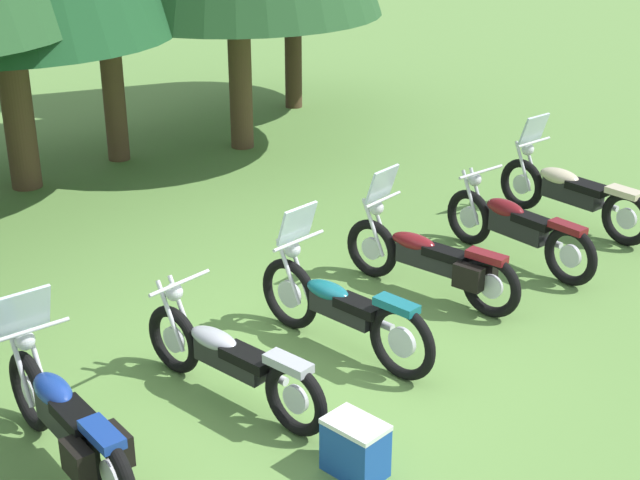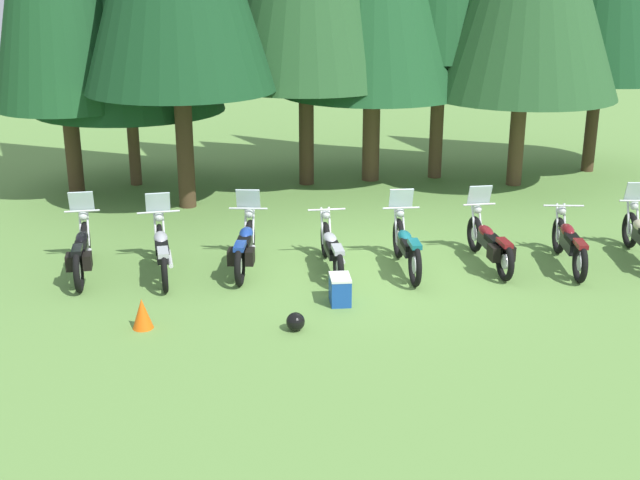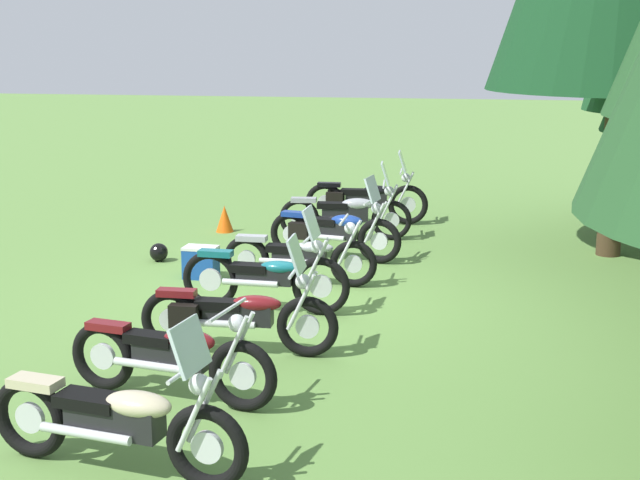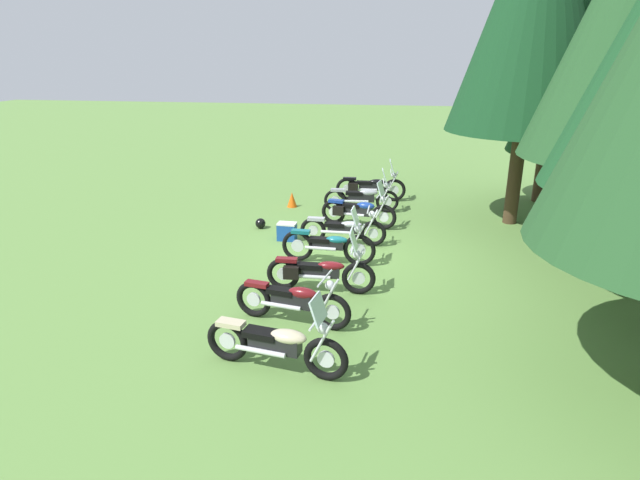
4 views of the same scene
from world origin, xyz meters
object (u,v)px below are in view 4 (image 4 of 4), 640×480
object	(u,v)px
pine_tree_0	(566,2)
picnic_cooler	(287,231)
motorcycle_5	(319,271)
motorcycle_0	(370,187)
motorcycle_6	(293,301)
motorcycle_2	(358,211)
motorcycle_7	(277,343)
traffic_cone	(292,200)
dropped_helmet	(260,223)
motorcycle_1	(363,197)
motorcycle_3	(343,229)
pine_tree_1	(608,26)
pine_tree_2	(537,0)
motorcycle_4	(329,244)

from	to	relation	value
pine_tree_0	picnic_cooler	bearing A→B (deg)	-55.18
motorcycle_5	pine_tree_0	xyz separation A→B (m)	(-8.20, 6.09, 5.67)
motorcycle_0	motorcycle_6	xyz separation A→B (m)	(8.77, -0.77, -0.03)
motorcycle_2	picnic_cooler	distance (m)	2.27
motorcycle_7	traffic_cone	size ratio (longest dim) A/B	4.90
pine_tree_0	dropped_helmet	distance (m)	11.18
motorcycle_6	pine_tree_0	xyz separation A→B (m)	(-9.62, 6.34, 5.67)
motorcycle_1	motorcycle_6	xyz separation A→B (m)	(7.37, -0.64, -0.03)
motorcycle_3	motorcycle_5	world-z (taller)	motorcycle_5
pine_tree_1	dropped_helmet	bearing A→B (deg)	-72.10
motorcycle_1	pine_tree_2	bearing A→B (deg)	-9.98
motorcycle_6	motorcycle_1	bearing A→B (deg)	95.15
motorcycle_5	pine_tree_1	distance (m)	10.94
motorcycle_1	motorcycle_5	bearing A→B (deg)	-98.46
motorcycle_0	pine_tree_1	world-z (taller)	pine_tree_1
motorcycle_1	motorcycle_3	size ratio (longest dim) A/B	1.04
motorcycle_1	motorcycle_4	world-z (taller)	motorcycle_4
motorcycle_7	pine_tree_2	xyz separation A→B (m)	(-8.49, 4.92, 5.50)
motorcycle_5	pine_tree_2	size ratio (longest dim) A/B	0.24
pine_tree_1	pine_tree_2	world-z (taller)	pine_tree_2
motorcycle_4	motorcycle_5	size ratio (longest dim) A/B	0.98
motorcycle_4	motorcycle_6	distance (m)	3.01
pine_tree_2	traffic_cone	bearing A→B (deg)	-95.37
motorcycle_0	pine_tree_2	distance (m)	7.16
motorcycle_7	motorcycle_3	bearing A→B (deg)	96.36
motorcycle_4	pine_tree_2	xyz separation A→B (m)	(-3.97, 4.76, 5.50)
motorcycle_0	motorcycle_2	distance (m)	2.89
motorcycle_3	pine_tree_1	xyz separation A→B (m)	(-3.93, 6.79, 4.97)
dropped_helmet	motorcycle_6	bearing A→B (deg)	21.36
motorcycle_7	picnic_cooler	distance (m)	6.08
pine_tree_0	dropped_helmet	bearing A→B (deg)	-62.73
motorcycle_3	motorcycle_4	world-z (taller)	motorcycle_4
motorcycle_4	motorcycle_5	bearing A→B (deg)	-87.06
picnic_cooler	traffic_cone	distance (m)	3.20
pine_tree_1	picnic_cooler	xyz separation A→B (m)	(3.84, -8.30, -5.15)
pine_tree_1	motorcycle_1	bearing A→B (deg)	-82.12
motorcycle_4	motorcycle_7	distance (m)	4.52
motorcycle_0	motorcycle_4	xyz separation A→B (m)	(5.77, -0.53, -0.00)
motorcycle_0	pine_tree_0	xyz separation A→B (m)	(-0.84, 5.57, 5.64)
pine_tree_0	motorcycle_2	bearing A→B (deg)	-56.88
motorcycle_5	motorcycle_7	size ratio (longest dim) A/B	0.97
pine_tree_1	picnic_cooler	distance (m)	10.49
motorcycle_2	traffic_cone	xyz separation A→B (m)	(-1.70, -2.27, -0.23)
motorcycle_2	picnic_cooler	bearing A→B (deg)	-129.58
motorcycle_4	motorcycle_6	xyz separation A→B (m)	(3.00, -0.23, -0.02)
motorcycle_4	dropped_helmet	xyz separation A→B (m)	(-2.28, -2.30, -0.33)
motorcycle_2	pine_tree_0	bearing A→B (deg)	43.58
pine_tree_0	motorcycle_6	bearing A→B (deg)	-33.37
pine_tree_1	motorcycle_3	bearing A→B (deg)	-59.89
motorcycle_2	motorcycle_7	size ratio (longest dim) A/B	0.93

